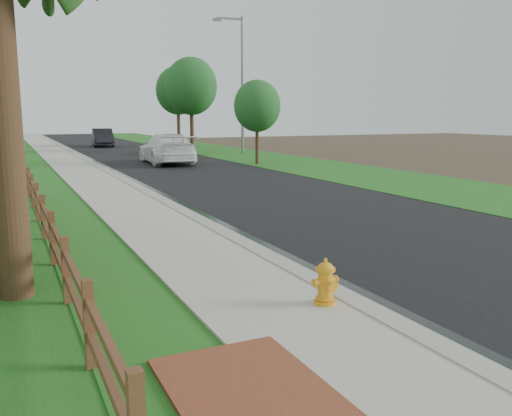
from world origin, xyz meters
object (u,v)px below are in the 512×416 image
ranch_fence (47,224)px  fire_hydrant (325,283)px  streetlight (240,77)px  white_suv (167,149)px  dark_car_mid (175,145)px

ranch_fence → fire_hydrant: 6.48m
ranch_fence → fire_hydrant: size_ratio=23.99×
fire_hydrant → streetlight: streetlight is taller
ranch_fence → streetlight: streetlight is taller
streetlight → ranch_fence: bearing=-121.4°
fire_hydrant → white_suv: 25.36m
white_suv → dark_car_mid: bearing=-107.4°
white_suv → dark_car_mid: 7.78m
ranch_fence → white_suv: bearing=67.4°
dark_car_mid → streetlight: bearing=159.6°
dark_car_mid → ranch_fence: bearing=65.5°
dark_car_mid → streetlight: 6.89m
dark_car_mid → fire_hydrant: bearing=74.7°
white_suv → dark_car_mid: white_suv is taller
fire_hydrant → white_suv: white_suv is taller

